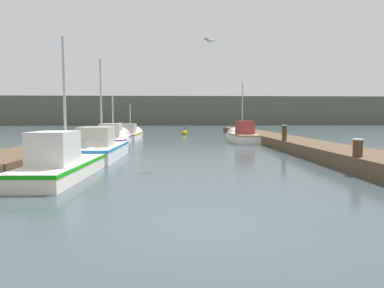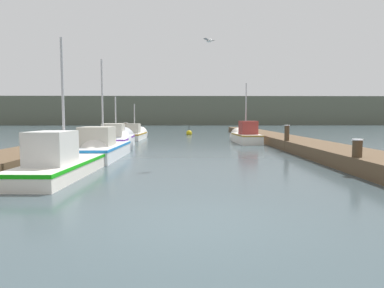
{
  "view_description": "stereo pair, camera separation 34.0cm",
  "coord_description": "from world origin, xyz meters",
  "px_view_note": "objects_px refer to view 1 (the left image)",
  "views": [
    {
      "loc": [
        -0.44,
        -5.67,
        1.85
      ],
      "look_at": [
        0.16,
        8.43,
        0.7
      ],
      "focal_mm": 32.0,
      "sensor_mm": 36.0,
      "label": 1
    },
    {
      "loc": [
        -0.1,
        -5.68,
        1.85
      ],
      "look_at": [
        0.16,
        8.43,
        0.7
      ],
      "focal_mm": 32.0,
      "sensor_mm": 36.0,
      "label": 2
    }
  ],
  "objects_px": {
    "fishing_boat_4": "(131,134)",
    "channel_buoy": "(184,133)",
    "mooring_piling_1": "(121,130)",
    "fishing_boat_0": "(70,161)",
    "fishing_boat_3": "(241,136)",
    "fishing_boat_1": "(105,147)",
    "mooring_piling_2": "(357,156)",
    "mooring_piling_0": "(284,138)",
    "seagull_lead": "(210,41)",
    "fishing_boat_2": "(114,140)"
  },
  "relations": [
    {
      "from": "fishing_boat_4",
      "to": "channel_buoy",
      "type": "height_order",
      "value": "fishing_boat_4"
    },
    {
      "from": "mooring_piling_1",
      "to": "fishing_boat_0",
      "type": "bearing_deg",
      "value": -85.6
    },
    {
      "from": "fishing_boat_3",
      "to": "mooring_piling_1",
      "type": "distance_m",
      "value": 11.15
    },
    {
      "from": "fishing_boat_1",
      "to": "fishing_boat_3",
      "type": "relative_size",
      "value": 1.28
    },
    {
      "from": "fishing_boat_3",
      "to": "channel_buoy",
      "type": "distance_m",
      "value": 11.03
    },
    {
      "from": "mooring_piling_2",
      "to": "fishing_boat_1",
      "type": "bearing_deg",
      "value": 150.32
    },
    {
      "from": "fishing_boat_1",
      "to": "mooring_piling_0",
      "type": "distance_m",
      "value": 9.31
    },
    {
      "from": "fishing_boat_3",
      "to": "seagull_lead",
      "type": "xyz_separation_m",
      "value": [
        -3.24,
        -10.37,
        4.28
      ]
    },
    {
      "from": "fishing_boat_1",
      "to": "fishing_boat_3",
      "type": "xyz_separation_m",
      "value": [
        7.89,
        7.9,
        0.07
      ]
    },
    {
      "from": "fishing_boat_0",
      "to": "fishing_boat_1",
      "type": "bearing_deg",
      "value": 91.42
    },
    {
      "from": "fishing_boat_4",
      "to": "mooring_piling_1",
      "type": "relative_size",
      "value": 4.13
    },
    {
      "from": "fishing_boat_3",
      "to": "seagull_lead",
      "type": "bearing_deg",
      "value": -109.83
    },
    {
      "from": "mooring_piling_1",
      "to": "channel_buoy",
      "type": "relative_size",
      "value": 1.2
    },
    {
      "from": "mooring_piling_0",
      "to": "mooring_piling_2",
      "type": "bearing_deg",
      "value": -89.19
    },
    {
      "from": "fishing_boat_3",
      "to": "mooring_piling_0",
      "type": "relative_size",
      "value": 3.47
    },
    {
      "from": "fishing_boat_1",
      "to": "mooring_piling_0",
      "type": "bearing_deg",
      "value": 13.16
    },
    {
      "from": "seagull_lead",
      "to": "fishing_boat_2",
      "type": "bearing_deg",
      "value": 82.78
    },
    {
      "from": "fishing_boat_3",
      "to": "fishing_boat_4",
      "type": "distance_m",
      "value": 9.21
    },
    {
      "from": "fishing_boat_0",
      "to": "channel_buoy",
      "type": "relative_size",
      "value": 5.34
    },
    {
      "from": "mooring_piling_0",
      "to": "fishing_boat_0",
      "type": "bearing_deg",
      "value": -142.76
    },
    {
      "from": "channel_buoy",
      "to": "seagull_lead",
      "type": "height_order",
      "value": "seagull_lead"
    },
    {
      "from": "mooring_piling_0",
      "to": "mooring_piling_2",
      "type": "relative_size",
      "value": 1.24
    },
    {
      "from": "fishing_boat_2",
      "to": "seagull_lead",
      "type": "bearing_deg",
      "value": -55.9
    },
    {
      "from": "fishing_boat_1",
      "to": "fishing_boat_4",
      "type": "relative_size",
      "value": 1.16
    },
    {
      "from": "fishing_boat_1",
      "to": "channel_buoy",
      "type": "distance_m",
      "value": 18.68
    },
    {
      "from": "mooring_piling_2",
      "to": "channel_buoy",
      "type": "relative_size",
      "value": 1.04
    },
    {
      "from": "fishing_boat_3",
      "to": "mooring_piling_2",
      "type": "bearing_deg",
      "value": -86.8
    },
    {
      "from": "fishing_boat_0",
      "to": "fishing_boat_3",
      "type": "relative_size",
      "value": 1.19
    },
    {
      "from": "fishing_boat_2",
      "to": "fishing_boat_0",
      "type": "bearing_deg",
      "value": -91.06
    },
    {
      "from": "fishing_boat_4",
      "to": "mooring_piling_1",
      "type": "bearing_deg",
      "value": 121.66
    },
    {
      "from": "mooring_piling_1",
      "to": "fishing_boat_4",
      "type": "bearing_deg",
      "value": -59.93
    },
    {
      "from": "fishing_boat_1",
      "to": "mooring_piling_1",
      "type": "xyz_separation_m",
      "value": [
        -1.51,
        13.89,
        0.24
      ]
    },
    {
      "from": "fishing_boat_4",
      "to": "mooring_piling_2",
      "type": "distance_m",
      "value": 19.67
    },
    {
      "from": "mooring_piling_1",
      "to": "mooring_piling_2",
      "type": "bearing_deg",
      "value": -60.78
    },
    {
      "from": "mooring_piling_0",
      "to": "mooring_piling_2",
      "type": "height_order",
      "value": "mooring_piling_0"
    },
    {
      "from": "fishing_boat_0",
      "to": "fishing_boat_4",
      "type": "bearing_deg",
      "value": 93.25
    },
    {
      "from": "mooring_piling_0",
      "to": "mooring_piling_1",
      "type": "bearing_deg",
      "value": 131.76
    },
    {
      "from": "fishing_boat_3",
      "to": "fishing_boat_4",
      "type": "height_order",
      "value": "fishing_boat_3"
    },
    {
      "from": "fishing_boat_3",
      "to": "fishing_boat_4",
      "type": "xyz_separation_m",
      "value": [
        -8.27,
        4.05,
        -0.11
      ]
    },
    {
      "from": "mooring_piling_1",
      "to": "seagull_lead",
      "type": "relative_size",
      "value": 2.73
    },
    {
      "from": "fishing_boat_1",
      "to": "channel_buoy",
      "type": "relative_size",
      "value": 5.75
    },
    {
      "from": "fishing_boat_4",
      "to": "channel_buoy",
      "type": "relative_size",
      "value": 4.97
    },
    {
      "from": "fishing_boat_0",
      "to": "fishing_boat_4",
      "type": "relative_size",
      "value": 1.07
    },
    {
      "from": "fishing_boat_2",
      "to": "mooring_piling_0",
      "type": "distance_m",
      "value": 9.66
    },
    {
      "from": "fishing_boat_1",
      "to": "fishing_boat_3",
      "type": "bearing_deg",
      "value": 45.64
    },
    {
      "from": "fishing_boat_3",
      "to": "mooring_piling_1",
      "type": "height_order",
      "value": "fishing_boat_3"
    },
    {
      "from": "fishing_boat_2",
      "to": "fishing_boat_1",
      "type": "bearing_deg",
      "value": -88.16
    },
    {
      "from": "fishing_boat_2",
      "to": "mooring_piling_1",
      "type": "distance_m",
      "value": 9.8
    },
    {
      "from": "mooring_piling_0",
      "to": "channel_buoy",
      "type": "bearing_deg",
      "value": 107.24
    },
    {
      "from": "fishing_boat_2",
      "to": "fishing_boat_4",
      "type": "height_order",
      "value": "fishing_boat_2"
    }
  ]
}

